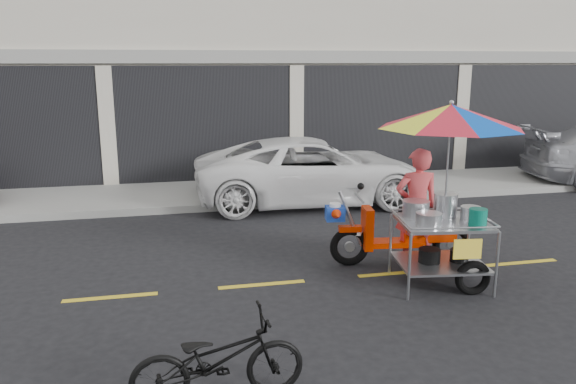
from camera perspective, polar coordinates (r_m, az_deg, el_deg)
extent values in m
plane|color=black|center=(8.37, 11.09, -8.10)|extent=(90.00, 90.00, 0.00)
cube|color=gray|center=(13.35, 1.78, 0.50)|extent=(45.00, 3.00, 0.15)
cube|color=beige|center=(17.95, -2.19, 16.35)|extent=(36.00, 8.00, 8.00)
cube|color=black|center=(14.06, 0.85, 6.83)|extent=(35.28, 0.06, 2.90)
cube|color=gray|center=(13.95, 0.89, 13.57)|extent=(36.00, 0.12, 0.30)
cube|color=gold|center=(8.37, 11.09, -8.08)|extent=(42.00, 0.10, 0.01)
imported|color=white|center=(12.08, 2.58, 2.18)|extent=(5.15, 2.55, 1.41)
imported|color=black|center=(5.25, -7.12, -16.50)|extent=(1.59, 0.61, 0.82)
torus|color=black|center=(8.48, 6.26, -5.54)|extent=(0.61, 0.20, 0.60)
torus|color=black|center=(8.90, 16.27, -5.10)|extent=(0.61, 0.20, 0.60)
cylinder|color=#9EA0A5|center=(8.48, 6.26, -5.54)|extent=(0.15, 0.08, 0.15)
cylinder|color=#9EA0A5|center=(8.90, 16.27, -5.10)|extent=(0.15, 0.08, 0.15)
cube|color=red|center=(8.40, 6.31, -3.72)|extent=(0.35, 0.17, 0.08)
cylinder|color=#9EA0A5|center=(8.35, 6.34, -2.69)|extent=(0.38, 0.10, 0.84)
cube|color=red|center=(8.45, 8.06, -3.66)|extent=(0.17, 0.37, 0.63)
cube|color=red|center=(8.63, 11.07, -5.08)|extent=(0.87, 0.40, 0.08)
cube|color=red|center=(8.70, 14.13, -3.44)|extent=(0.81, 0.38, 0.42)
cube|color=black|center=(8.60, 13.56, -1.93)|extent=(0.71, 0.34, 0.10)
cylinder|color=#9EA0A5|center=(8.30, 7.25, -0.58)|extent=(0.12, 0.57, 0.04)
sphere|color=black|center=(8.48, 7.40, 0.59)|extent=(0.10, 0.10, 0.10)
cylinder|color=white|center=(8.44, 7.14, -4.16)|extent=(0.14, 0.14, 0.05)
cube|color=#1739A0|center=(8.29, 4.79, -2.17)|extent=(0.30, 0.26, 0.21)
cylinder|color=white|center=(8.26, 4.81, -1.33)|extent=(0.19, 0.19, 0.05)
cone|color=red|center=(8.12, 5.00, -2.36)|extent=(0.22, 0.25, 0.19)
torus|color=black|center=(7.82, 18.24, -8.29)|extent=(0.49, 0.17, 0.48)
cylinder|color=#9EA0A5|center=(7.36, 12.23, -7.49)|extent=(0.04, 0.04, 0.89)
cylinder|color=#9EA0A5|center=(8.21, 10.36, -5.21)|extent=(0.04, 0.04, 0.89)
cylinder|color=#9EA0A5|center=(7.76, 20.44, -6.94)|extent=(0.04, 0.04, 0.89)
cylinder|color=#9EA0A5|center=(8.57, 17.84, -4.85)|extent=(0.04, 0.04, 0.89)
cube|color=#9EA0A5|center=(8.00, 15.20, -6.96)|extent=(1.27, 1.09, 0.03)
cube|color=#9EA0A5|center=(7.82, 15.45, -3.00)|extent=(1.27, 1.09, 0.04)
cylinder|color=#9EA0A5|center=(7.38, 16.70, -3.53)|extent=(1.14, 0.18, 0.03)
cylinder|color=#9EA0A5|center=(8.23, 14.38, -1.68)|extent=(1.14, 0.18, 0.03)
cylinder|color=#9EA0A5|center=(7.63, 11.41, -2.69)|extent=(0.15, 0.94, 0.03)
cylinder|color=#9EA0A5|center=(8.02, 19.34, -2.41)|extent=(0.15, 0.94, 0.03)
cylinder|color=#9EA0A5|center=(8.41, 14.13, -5.88)|extent=(0.15, 0.78, 0.04)
cylinder|color=#9EA0A5|center=(8.26, 14.34, -2.45)|extent=(0.15, 0.78, 0.04)
cube|color=yellow|center=(7.49, 17.77, -5.54)|extent=(0.37, 0.07, 0.26)
cylinder|color=#B7B7BC|center=(7.88, 12.85, -1.77)|extent=(0.41, 0.41, 0.21)
cylinder|color=#B7B7BC|center=(8.02, 15.68, -1.34)|extent=(0.36, 0.36, 0.30)
cylinder|color=#B7B7BC|center=(7.99, 18.05, -2.11)|extent=(0.30, 0.30, 0.16)
cylinder|color=#B7B7BC|center=(7.54, 14.10, -2.77)|extent=(0.38, 0.38, 0.15)
cylinder|color=#086752|center=(7.69, 18.73, -2.46)|extent=(0.26, 0.26, 0.23)
cylinder|color=black|center=(7.91, 14.17, -6.28)|extent=(0.33, 0.33, 0.19)
cylinder|color=black|center=(8.05, 17.00, -6.18)|extent=(0.28, 0.28, 0.17)
cylinder|color=#9EA0A5|center=(7.76, 15.91, 2.80)|extent=(0.03, 0.03, 1.57)
sphere|color=#9EA0A5|center=(7.67, 16.29, 8.72)|extent=(0.06, 0.06, 0.06)
imported|color=#DC4549|center=(8.55, 12.91, -1.50)|extent=(0.70, 0.51, 1.77)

